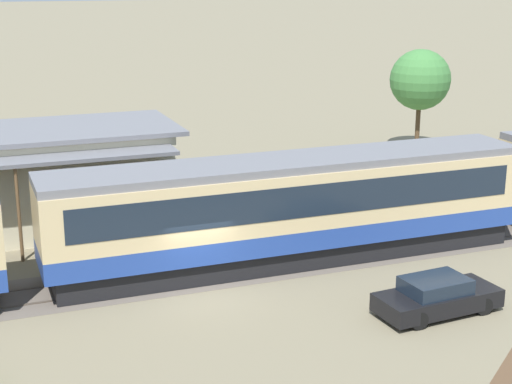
% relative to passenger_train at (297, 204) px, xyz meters
% --- Properties ---
extents(ground_plane, '(600.00, 600.00, 0.00)m').
position_rel_passenger_train_xyz_m(ground_plane, '(-4.49, -1.73, -2.33)').
color(ground_plane, '#7A7056').
extents(passenger_train, '(60.74, 3.18, 4.20)m').
position_rel_passenger_train_xyz_m(passenger_train, '(0.00, 0.00, 0.00)').
color(passenger_train, '#234293').
rests_on(passenger_train, ground_plane).
extents(railway_track, '(108.14, 3.60, 0.04)m').
position_rel_passenger_train_xyz_m(railway_track, '(-6.46, 0.00, -2.32)').
color(railway_track, '#665B51').
rests_on(railway_track, ground_plane).
extents(station_building, '(14.71, 7.33, 4.53)m').
position_rel_passenger_train_xyz_m(station_building, '(-10.27, 7.88, -0.04)').
color(station_building, beige).
rests_on(station_building, ground_plane).
extents(parked_car_black, '(4.41, 2.06, 1.28)m').
position_rel_passenger_train_xyz_m(parked_car_black, '(2.37, -6.34, -1.72)').
color(parked_car_black, black).
rests_on(parked_car_black, ground_plane).
extents(yard_tree_0, '(3.79, 3.79, 6.54)m').
position_rel_passenger_train_xyz_m(yard_tree_0, '(15.00, 15.11, 2.30)').
color(yard_tree_0, '#4C3823').
rests_on(yard_tree_0, ground_plane).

